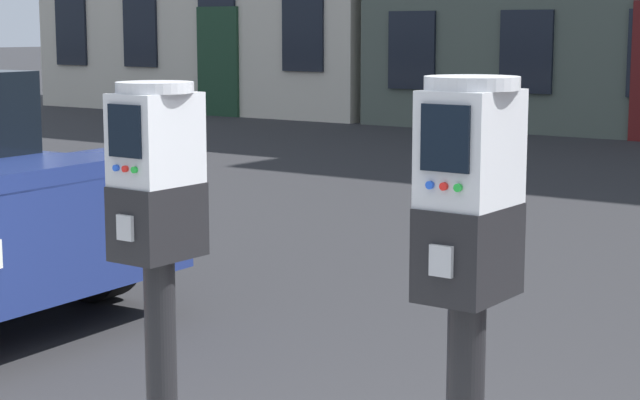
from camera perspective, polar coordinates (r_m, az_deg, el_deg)
name	(u,v)px	position (r m, az deg, el deg)	size (l,w,h in m)	color
parking_meter_near_kerb	(158,237)	(3.10, -8.48, -1.91)	(0.22, 0.25, 1.40)	black
parking_meter_twin_adjacent	(468,271)	(2.53, 7.74, -3.71)	(0.22, 0.25, 1.44)	black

